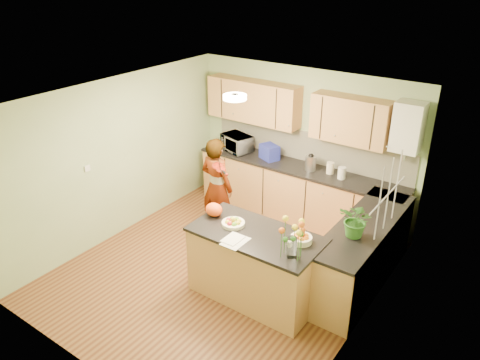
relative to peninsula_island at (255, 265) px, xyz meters
The scene contains 28 objects.
floor 0.85m from the peninsula_island, 163.64° to the left, with size 4.50×4.50×0.00m, color #532A17.
ceiling 2.14m from the peninsula_island, 163.64° to the left, with size 4.00×4.50×0.02m, color silver.
wall_back 2.65m from the peninsula_island, 105.43° to the left, with size 4.00×0.02×2.50m, color #89A475.
wall_front 2.29m from the peninsula_island, 108.23° to the right, with size 4.00×0.02×2.50m, color #89A475.
wall_left 2.79m from the peninsula_island, behind, with size 0.02×4.50×2.50m, color #89A475.
wall_right 1.55m from the peninsula_island, ahead, with size 0.02×4.50×2.50m, color #89A475.
back_counter 2.22m from the peninsula_island, 105.00° to the left, with size 3.64×0.62×0.94m.
right_counter 1.47m from the peninsula_island, 45.67° to the left, with size 0.62×2.24×0.94m.
splashback 2.60m from the peninsula_island, 103.31° to the left, with size 3.60×0.02×0.52m, color #ECE6CC.
upper_cabinets 2.79m from the peninsula_island, 110.49° to the left, with size 3.20×0.34×0.70m.
boiler 2.88m from the peninsula_island, 65.88° to the left, with size 0.40×0.30×0.86m.
window_right 1.88m from the peninsula_island, 31.22° to the left, with size 0.01×1.30×1.05m.
light_switch 2.81m from the peninsula_island, behind, with size 0.02×0.09×0.09m, color white.
ceiling_lamp 2.15m from the peninsula_island, 143.59° to the left, with size 0.30×0.30×0.07m.
peninsula_island is the anchor object (origin of this frame).
fruit_dish 0.62m from the peninsula_island, behind, with size 0.30×0.30×0.10m.
orange_bowl 0.78m from the peninsula_island, 15.26° to the left, with size 0.26×0.26×0.15m.
flower_vase 1.04m from the peninsula_island, 16.70° to the right, with size 0.29×0.29×0.54m.
orange_bag 0.90m from the peninsula_island, behind, with size 0.24×0.20×0.18m, color #E84B13.
papers 0.58m from the peninsula_island, 108.43° to the right, with size 0.24×0.33×0.01m, color white.
violinist 1.73m from the peninsula_island, 144.63° to the left, with size 0.59×0.39×1.61m, color tan.
violin 1.63m from the peninsula_island, 147.23° to the left, with size 0.58×0.23×0.12m, color #4A0804, non-canonical shape.
microwave 2.87m from the peninsula_island, 130.53° to the left, with size 0.53×0.36×0.30m, color white.
blue_box 2.50m from the peninsula_island, 118.16° to the left, with size 0.31×0.23×0.25m, color #212A99.
kettle 2.24m from the peninsula_island, 99.60° to the left, with size 0.18×0.18×0.33m.
jar_cream 2.27m from the peninsula_island, 91.17° to the left, with size 0.12×0.12×0.19m, color #F4E5C3.
jar_white 2.20m from the peninsula_island, 84.99° to the left, with size 0.12×0.12×0.19m, color white.
potted_plant 1.40m from the peninsula_island, 32.91° to the left, with size 0.41×0.36×0.46m, color #2F6822.
Camera 1 is at (3.37, -4.36, 4.03)m, focal length 35.00 mm.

